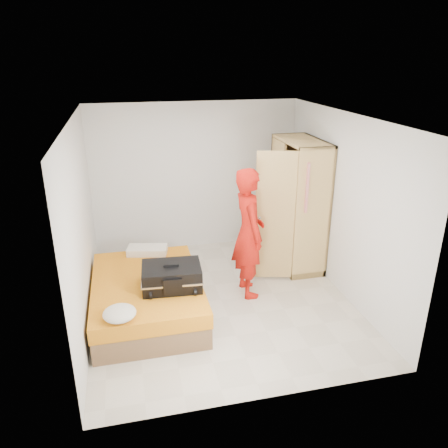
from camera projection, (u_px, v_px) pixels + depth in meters
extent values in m
plane|color=beige|center=(221.00, 300.00, 6.34)|extent=(4.00, 4.00, 0.00)
plane|color=white|center=(220.00, 117.00, 5.38)|extent=(4.00, 4.00, 0.00)
cube|color=white|center=(195.00, 177.00, 7.67)|extent=(3.60, 0.02, 2.60)
cube|color=white|center=(268.00, 289.00, 4.05)|extent=(3.60, 0.02, 2.60)
cube|color=white|center=(81.00, 227.00, 5.48)|extent=(0.02, 4.00, 2.60)
cube|color=white|center=(343.00, 206.00, 6.24)|extent=(0.02, 4.00, 2.60)
cube|color=brown|center=(148.00, 303.00, 5.97)|extent=(1.40, 2.00, 0.30)
cube|color=orange|center=(147.00, 287.00, 5.88)|extent=(1.42, 2.02, 0.20)
cube|color=#E9BC71|center=(314.00, 203.00, 7.14)|extent=(0.04, 1.20, 2.10)
cube|color=#E9BC71|center=(313.00, 216.00, 6.56)|extent=(0.58, 0.04, 2.10)
cube|color=#E9BC71|center=(286.00, 194.00, 7.61)|extent=(0.58, 0.04, 2.10)
cube|color=#E9BC71|center=(303.00, 141.00, 6.71)|extent=(0.58, 1.20, 0.04)
cube|color=tan|center=(295.00, 259.00, 7.45)|extent=(0.58, 1.20, 0.10)
cube|color=#E9BC71|center=(276.00, 200.00, 7.30)|extent=(0.04, 0.59, 2.00)
cube|color=#E9BC71|center=(275.00, 217.00, 6.52)|extent=(0.58, 0.18, 2.00)
cylinder|color=#B2B2B7|center=(302.00, 151.00, 6.77)|extent=(0.02, 1.10, 0.02)
imported|color=red|center=(249.00, 233.00, 6.21)|extent=(0.48, 0.71, 1.90)
cube|color=black|center=(172.00, 276.00, 5.64)|extent=(0.79, 0.59, 0.30)
cube|color=black|center=(171.00, 265.00, 5.57)|extent=(0.20, 0.07, 0.03)
ellipsoid|color=silver|center=(120.00, 313.00, 4.98)|extent=(0.38, 0.38, 0.15)
cube|color=silver|center=(147.00, 250.00, 6.61)|extent=(0.64, 0.42, 0.11)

